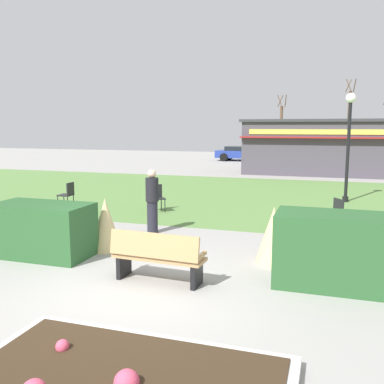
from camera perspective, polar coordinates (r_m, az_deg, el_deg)
The scene contains 19 objects.
ground_plane at distance 7.67m, azimuth -7.44°, elevation -12.65°, with size 80.00×80.00×0.00m, color #999691.
lawn_patch at distance 17.51m, azimuth 7.50°, elevation -0.50°, with size 36.00×12.00×0.01m, color #5B8442.
park_bench at distance 7.74m, azimuth -4.66°, elevation -8.62°, with size 1.73×0.61×0.95m.
hedge_left at distance 9.81m, azimuth -19.42°, elevation -4.80°, with size 2.13×1.10×1.15m, color #28562B.
hedge_right at distance 7.94m, azimuth 18.98°, elevation -7.40°, with size 2.16×1.10×1.29m, color #28562B.
ornamental_grass_behind_left at distance 8.89m, azimuth 11.18°, elevation -6.66°, with size 0.79×0.79×0.90m, color #D1BC7F.
ornamental_grass_behind_right at distance 8.99m, azimuth 10.86°, elevation -5.61°, with size 0.74×0.74×1.17m, color #D1BC7F.
ornamental_grass_behind_center at distance 9.88m, azimuth -11.49°, elevation -4.26°, with size 0.73×0.73×1.20m, color #D1BC7F.
lamppost_far at distance 16.76m, azimuth 20.25°, elevation 7.30°, with size 0.36×0.36×4.00m.
trash_bin at distance 10.69m, azimuth -23.56°, elevation -5.01°, with size 0.52×0.52×0.77m, color #2D4233.
food_kiosk at distance 27.02m, azimuth 17.01°, elevation 5.86°, with size 9.22×5.26×3.22m.
cafe_chair_west at distance 14.16m, azimuth -4.75°, elevation -0.49°, with size 0.62×0.62×0.89m.
cafe_chair_east at distance 15.31m, azimuth -16.29°, elevation -0.12°, with size 0.46×0.46×0.89m.
cafe_chair_center at distance 12.10m, azimuth 19.41°, elevation -2.53°, with size 0.61×0.61×0.89m.
person_strolling at distance 11.22m, azimuth -5.35°, elevation -1.19°, with size 0.34×0.34×1.69m.
parked_car_west_slot at distance 35.58m, azimuth 6.66°, elevation 5.20°, with size 4.27×2.19×1.20m.
parked_car_center_slot at distance 34.92m, azimuth 15.60°, elevation 4.87°, with size 4.27×2.19×1.20m.
tree_left_bg at distance 40.81m, azimuth 20.22°, elevation 8.63°, with size 0.91×0.96×6.95m.
tree_right_bg at distance 41.38m, azimuth 11.82°, elevation 8.15°, with size 0.91×0.96×5.75m.
Camera 1 is at (3.10, -6.44, 2.78)m, focal length 39.87 mm.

